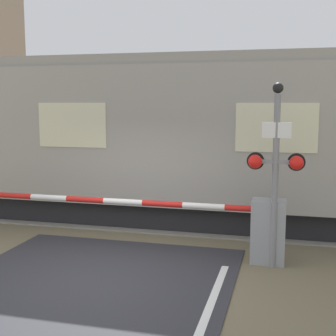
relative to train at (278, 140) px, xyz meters
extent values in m
plane|color=#6B6047|center=(-2.73, -4.26, -2.00)|extent=(80.00, 80.00, 0.00)
cube|color=gray|center=(-2.73, 0.00, -1.99)|extent=(36.00, 3.20, 0.03)
cube|color=#595451|center=(-2.73, -0.72, -1.92)|extent=(36.00, 0.08, 0.10)
cube|color=#595451|center=(-2.73, 0.72, -1.92)|extent=(36.00, 0.08, 0.10)
cube|color=black|center=(0.00, 0.00, -1.70)|extent=(14.82, 2.67, 0.60)
cube|color=#9E998E|center=(0.00, 0.00, 0.13)|extent=(16.11, 3.14, 3.08)
cube|color=gray|center=(0.00, 0.00, 1.79)|extent=(15.79, 2.89, 0.24)
cube|color=beige|center=(0.00, -1.58, 0.36)|extent=(1.61, 0.02, 0.98)
cube|color=beige|center=(-4.43, -1.58, 0.36)|extent=(1.61, 0.02, 0.98)
cube|color=gray|center=(-0.05, -2.82, -1.43)|extent=(0.60, 0.44, 1.15)
cylinder|color=gray|center=(-0.05, -2.82, -1.03)|extent=(0.16, 0.16, 0.18)
cylinder|color=red|center=(-0.45, -2.82, -1.03)|extent=(0.79, 0.11, 0.11)
cylinder|color=white|center=(-1.23, -2.82, -1.03)|extent=(0.79, 0.11, 0.11)
cylinder|color=red|center=(-2.02, -2.82, -1.03)|extent=(0.79, 0.11, 0.11)
cylinder|color=white|center=(-2.80, -2.82, -1.03)|extent=(0.79, 0.11, 0.11)
cylinder|color=red|center=(-3.59, -2.82, -1.03)|extent=(0.79, 0.11, 0.11)
cylinder|color=white|center=(-4.37, -2.82, -1.03)|extent=(0.79, 0.11, 0.11)
cylinder|color=red|center=(-5.16, -2.82, -1.03)|extent=(0.79, 0.11, 0.11)
cylinder|color=gray|center=(0.04, -3.03, -0.50)|extent=(0.11, 0.11, 3.01)
cube|color=gray|center=(0.04, -3.03, -0.14)|extent=(0.81, 0.07, 0.07)
sphere|color=red|center=(-0.30, -3.08, -0.14)|extent=(0.24, 0.24, 0.24)
sphere|color=red|center=(0.39, -3.08, -0.14)|extent=(0.24, 0.24, 0.24)
cylinder|color=black|center=(-0.30, -2.97, -0.14)|extent=(0.30, 0.06, 0.30)
cylinder|color=black|center=(0.39, -2.97, -0.14)|extent=(0.30, 0.06, 0.30)
cube|color=white|center=(0.04, -3.07, 0.40)|extent=(0.49, 0.02, 0.26)
sphere|color=black|center=(0.04, -3.03, 1.10)|extent=(0.18, 0.18, 0.18)
camera|label=1|loc=(0.23, -11.14, 0.87)|focal=50.00mm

